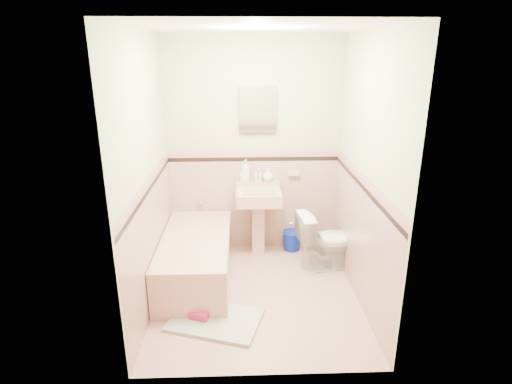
{
  "coord_description": "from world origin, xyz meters",
  "views": [
    {
      "loc": [
        -0.14,
        -3.61,
        2.32
      ],
      "look_at": [
        0.0,
        0.25,
        1.0
      ],
      "focal_mm": 29.11,
      "sensor_mm": 36.0,
      "label": 1
    }
  ],
  "objects_px": {
    "medicine_cabinet": "(258,109)",
    "shoe": "(199,316)",
    "soap_bottle_left": "(246,171)",
    "bucket": "(292,241)",
    "soap_bottle_mid": "(258,175)",
    "toilet": "(327,241)",
    "soap_bottle_right": "(268,175)",
    "sink": "(258,223)",
    "bathtub": "(196,259)"
  },
  "relations": [
    {
      "from": "medicine_cabinet",
      "to": "bucket",
      "type": "relative_size",
      "value": 1.91
    },
    {
      "from": "bathtub",
      "to": "soap_bottle_left",
      "type": "distance_m",
      "value": 1.18
    },
    {
      "from": "sink",
      "to": "bucket",
      "type": "height_order",
      "value": "sink"
    },
    {
      "from": "sink",
      "to": "toilet",
      "type": "xyz_separation_m",
      "value": [
        0.74,
        -0.34,
        -0.07
      ]
    },
    {
      "from": "soap_bottle_right",
      "to": "bucket",
      "type": "bearing_deg",
      "value": -13.24
    },
    {
      "from": "soap_bottle_mid",
      "to": "shoe",
      "type": "distance_m",
      "value": 1.81
    },
    {
      "from": "bathtub",
      "to": "sink",
      "type": "bearing_deg",
      "value": 37.93
    },
    {
      "from": "sink",
      "to": "medicine_cabinet",
      "type": "height_order",
      "value": "medicine_cabinet"
    },
    {
      "from": "bathtub",
      "to": "soap_bottle_right",
      "type": "xyz_separation_m",
      "value": [
        0.8,
        0.71,
        0.72
      ]
    },
    {
      "from": "medicine_cabinet",
      "to": "soap_bottle_mid",
      "type": "xyz_separation_m",
      "value": [
        0.0,
        -0.03,
        -0.76
      ]
    },
    {
      "from": "toilet",
      "to": "sink",
      "type": "bearing_deg",
      "value": 56.63
    },
    {
      "from": "soap_bottle_right",
      "to": "shoe",
      "type": "height_order",
      "value": "soap_bottle_right"
    },
    {
      "from": "bathtub",
      "to": "soap_bottle_right",
      "type": "distance_m",
      "value": 1.29
    },
    {
      "from": "toilet",
      "to": "shoe",
      "type": "bearing_deg",
      "value": 117.01
    },
    {
      "from": "bucket",
      "to": "sink",
      "type": "bearing_deg",
      "value": -165.14
    },
    {
      "from": "medicine_cabinet",
      "to": "soap_bottle_right",
      "type": "xyz_separation_m",
      "value": [
        0.12,
        -0.03,
        -0.76
      ]
    },
    {
      "from": "medicine_cabinet",
      "to": "shoe",
      "type": "height_order",
      "value": "medicine_cabinet"
    },
    {
      "from": "medicine_cabinet",
      "to": "shoe",
      "type": "distance_m",
      "value": 2.3
    },
    {
      "from": "toilet",
      "to": "soap_bottle_right",
      "type": "bearing_deg",
      "value": 41.44
    },
    {
      "from": "soap_bottle_mid",
      "to": "toilet",
      "type": "xyz_separation_m",
      "value": [
        0.74,
        -0.52,
        -0.61
      ]
    },
    {
      "from": "soap_bottle_right",
      "to": "shoe",
      "type": "xyz_separation_m",
      "value": [
        -0.71,
        -1.47,
        -0.88
      ]
    },
    {
      "from": "shoe",
      "to": "bucket",
      "type": "bearing_deg",
      "value": 74.67
    },
    {
      "from": "bathtub",
      "to": "toilet",
      "type": "bearing_deg",
      "value": 7.44
    },
    {
      "from": "medicine_cabinet",
      "to": "shoe",
      "type": "xyz_separation_m",
      "value": [
        -0.59,
        -1.5,
        -1.64
      ]
    },
    {
      "from": "bathtub",
      "to": "bucket",
      "type": "bearing_deg",
      "value": 30.31
    },
    {
      "from": "toilet",
      "to": "bucket",
      "type": "xyz_separation_m",
      "value": [
        -0.33,
        0.45,
        -0.21
      ]
    },
    {
      "from": "soap_bottle_left",
      "to": "toilet",
      "type": "distance_m",
      "value": 1.22
    },
    {
      "from": "medicine_cabinet",
      "to": "soap_bottle_left",
      "type": "relative_size",
      "value": 1.73
    },
    {
      "from": "bathtub",
      "to": "soap_bottle_mid",
      "type": "relative_size",
      "value": 9.12
    },
    {
      "from": "soap_bottle_right",
      "to": "toilet",
      "type": "xyz_separation_m",
      "value": [
        0.62,
        -0.52,
        -0.61
      ]
    },
    {
      "from": "shoe",
      "to": "sink",
      "type": "bearing_deg",
      "value": 85.78
    },
    {
      "from": "soap_bottle_left",
      "to": "bucket",
      "type": "xyz_separation_m",
      "value": [
        0.56,
        -0.07,
        -0.88
      ]
    },
    {
      "from": "soap_bottle_right",
      "to": "soap_bottle_mid",
      "type": "bearing_deg",
      "value": 180.0
    },
    {
      "from": "sink",
      "to": "soap_bottle_mid",
      "type": "bearing_deg",
      "value": 89.1
    },
    {
      "from": "medicine_cabinet",
      "to": "toilet",
      "type": "xyz_separation_m",
      "value": [
        0.74,
        -0.55,
        -1.37
      ]
    },
    {
      "from": "bathtub",
      "to": "soap_bottle_mid",
      "type": "xyz_separation_m",
      "value": [
        0.68,
        0.71,
        0.72
      ]
    },
    {
      "from": "bathtub",
      "to": "medicine_cabinet",
      "type": "relative_size",
      "value": 3.31
    },
    {
      "from": "sink",
      "to": "medicine_cabinet",
      "type": "xyz_separation_m",
      "value": [
        0.0,
        0.21,
        1.3
      ]
    },
    {
      "from": "bathtub",
      "to": "soap_bottle_mid",
      "type": "height_order",
      "value": "soap_bottle_mid"
    },
    {
      "from": "sink",
      "to": "soap_bottle_right",
      "type": "xyz_separation_m",
      "value": [
        0.12,
        0.18,
        0.54
      ]
    },
    {
      "from": "soap_bottle_left",
      "to": "toilet",
      "type": "height_order",
      "value": "soap_bottle_left"
    },
    {
      "from": "medicine_cabinet",
      "to": "shoe",
      "type": "bearing_deg",
      "value": -111.42
    },
    {
      "from": "soap_bottle_left",
      "to": "bucket",
      "type": "bearing_deg",
      "value": -7.14
    },
    {
      "from": "sink",
      "to": "toilet",
      "type": "relative_size",
      "value": 1.21
    },
    {
      "from": "medicine_cabinet",
      "to": "soap_bottle_mid",
      "type": "distance_m",
      "value": 0.76
    },
    {
      "from": "medicine_cabinet",
      "to": "soap_bottle_right",
      "type": "relative_size",
      "value": 2.81
    },
    {
      "from": "soap_bottle_right",
      "to": "sink",
      "type": "bearing_deg",
      "value": -123.37
    },
    {
      "from": "toilet",
      "to": "medicine_cabinet",
      "type": "bearing_deg",
      "value": 44.75
    },
    {
      "from": "soap_bottle_right",
      "to": "bucket",
      "type": "xyz_separation_m",
      "value": [
        0.3,
        -0.07,
        -0.82
      ]
    },
    {
      "from": "sink",
      "to": "soap_bottle_left",
      "type": "distance_m",
      "value": 0.63
    }
  ]
}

